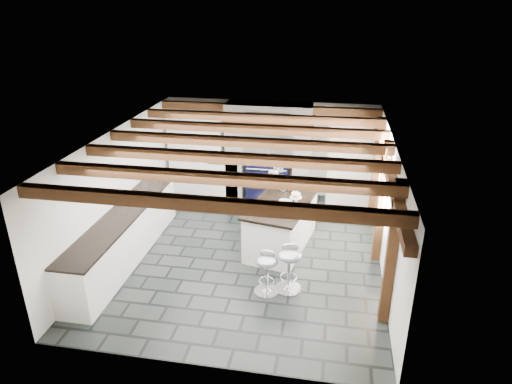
% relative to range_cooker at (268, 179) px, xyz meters
% --- Properties ---
extents(ground, '(6.00, 6.00, 0.00)m').
position_rel_range_cooker_xyz_m(ground, '(0.00, -2.68, -0.47)').
color(ground, black).
rests_on(ground, ground).
extents(room_shell, '(6.00, 6.03, 6.00)m').
position_rel_range_cooker_xyz_m(room_shell, '(-0.61, -1.26, 0.60)').
color(room_shell, white).
rests_on(room_shell, ground).
extents(range_cooker, '(1.00, 0.63, 0.99)m').
position_rel_range_cooker_xyz_m(range_cooker, '(0.00, 0.00, 0.00)').
color(range_cooker, black).
rests_on(range_cooker, ground).
extents(kitchen_island, '(1.36, 2.08, 1.27)m').
position_rel_range_cooker_xyz_m(kitchen_island, '(0.61, -2.30, 0.02)').
color(kitchen_island, white).
rests_on(kitchen_island, ground).
extents(bar_stool_near, '(0.49, 0.49, 0.85)m').
position_rel_range_cooker_xyz_m(bar_stool_near, '(0.91, -3.75, 0.06)').
color(bar_stool_near, silver).
rests_on(bar_stool_near, ground).
extents(bar_stool_far, '(0.41, 0.41, 0.76)m').
position_rel_range_cooker_xyz_m(bar_stool_far, '(0.56, -3.89, 0.01)').
color(bar_stool_far, silver).
rests_on(bar_stool_far, ground).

